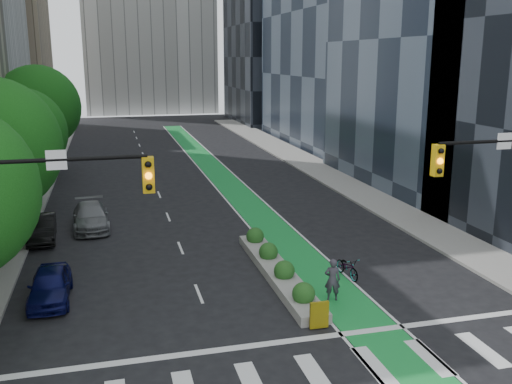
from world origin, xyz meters
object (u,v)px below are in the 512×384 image
parked_car_left_far (91,216)px  parked_car_left_mid (41,228)px  cyclist (332,280)px  parked_car_left_near (50,285)px  bicycle (347,267)px  median_planter (277,268)px

parked_car_left_far → parked_car_left_mid: bearing=-150.2°
cyclist → parked_car_left_near: bearing=2.1°
bicycle → parked_car_left_near: bearing=169.8°
median_planter → bicycle: bearing=-15.8°
cyclist → parked_car_left_mid: cyclist is taller
cyclist → parked_car_left_far: cyclist is taller
cyclist → parked_car_left_near: size_ratio=0.45×
bicycle → parked_car_left_mid: bearing=139.5°
median_planter → parked_car_left_far: 12.73m
median_planter → parked_car_left_mid: bearing=142.8°
parked_car_left_mid → parked_car_left_far: (2.50, 1.62, 0.03)m
bicycle → parked_car_left_near: parked_car_left_near is taller
parked_car_left_mid → parked_car_left_far: parked_car_left_far is taller
median_planter → bicycle: size_ratio=5.75×
median_planter → parked_car_left_mid: size_ratio=2.53×
median_planter → parked_car_left_near: bearing=-178.7°
bicycle → parked_car_left_far: 15.41m
parked_car_left_near → parked_car_left_mid: parked_car_left_mid is taller
bicycle → parked_car_left_near: 12.58m
bicycle → cyclist: 2.70m
parked_car_left_near → parked_car_left_mid: 8.41m
cyclist → parked_car_left_far: bearing=-36.6°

